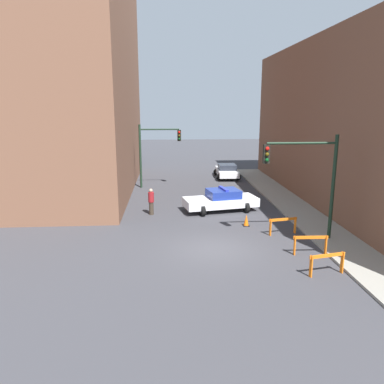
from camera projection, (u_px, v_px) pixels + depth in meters
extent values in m
plane|color=#38383D|center=(215.00, 249.00, 17.79)|extent=(120.00, 120.00, 0.00)
cube|color=gray|center=(342.00, 245.00, 18.19)|extent=(2.40, 44.00, 0.12)
cube|color=brown|center=(34.00, 38.00, 28.00)|extent=(14.00, 20.00, 23.26)
cylinder|color=black|center=(333.00, 188.00, 18.38)|extent=(0.18, 0.18, 5.20)
cylinder|color=black|center=(302.00, 143.00, 17.78)|extent=(3.40, 0.12, 0.12)
cube|color=black|center=(266.00, 154.00, 17.78)|extent=(0.30, 0.22, 0.90)
sphere|color=red|center=(267.00, 149.00, 17.58)|extent=(0.18, 0.18, 0.18)
sphere|color=#4C3D0C|center=(267.00, 154.00, 17.64)|extent=(0.18, 0.18, 0.18)
sphere|color=#0C4219|center=(267.00, 160.00, 17.70)|extent=(0.18, 0.18, 0.18)
cylinder|color=black|center=(140.00, 157.00, 30.66)|extent=(0.18, 0.18, 5.20)
cylinder|color=black|center=(159.00, 129.00, 30.28)|extent=(3.20, 0.12, 0.12)
cube|color=black|center=(179.00, 135.00, 30.49)|extent=(0.30, 0.22, 0.90)
sphere|color=red|center=(179.00, 132.00, 30.29)|extent=(0.18, 0.18, 0.18)
sphere|color=#4C3D0C|center=(179.00, 136.00, 30.35)|extent=(0.18, 0.18, 0.18)
sphere|color=#0C4219|center=(179.00, 139.00, 30.41)|extent=(0.18, 0.18, 0.18)
cube|color=white|center=(220.00, 202.00, 24.17)|extent=(4.97, 2.74, 0.55)
cube|color=navy|center=(223.00, 194.00, 24.10)|extent=(2.26, 1.99, 0.52)
cylinder|color=black|center=(203.00, 211.00, 23.06)|extent=(0.35, 0.69, 0.66)
cylinder|color=black|center=(195.00, 204.00, 24.66)|extent=(0.35, 0.69, 0.66)
cylinder|color=black|center=(246.00, 208.00, 23.80)|extent=(0.35, 0.69, 0.66)
cylinder|color=black|center=(236.00, 201.00, 25.40)|extent=(0.35, 0.69, 0.66)
cube|color=#2633BF|center=(223.00, 189.00, 24.02)|extent=(0.47, 1.40, 0.12)
cube|color=silver|center=(227.00, 172.00, 35.39)|extent=(1.92, 4.35, 0.52)
cube|color=#232833|center=(227.00, 167.00, 35.11)|extent=(1.64, 1.85, 0.48)
cylinder|color=black|center=(217.00, 172.00, 36.71)|extent=(0.63, 0.24, 0.62)
cylinder|color=black|center=(233.00, 172.00, 36.78)|extent=(0.63, 0.24, 0.62)
cylinder|color=black|center=(220.00, 177.00, 34.12)|extent=(0.63, 0.24, 0.62)
cylinder|color=black|center=(238.00, 177.00, 34.18)|extent=(0.63, 0.24, 0.62)
cylinder|color=#382D23|center=(151.00, 208.00, 23.36)|extent=(0.37, 0.37, 0.82)
cylinder|color=maroon|center=(151.00, 197.00, 23.20)|extent=(0.48, 0.48, 0.62)
sphere|color=tan|center=(151.00, 190.00, 23.11)|extent=(0.29, 0.29, 0.22)
cube|color=orange|center=(328.00, 256.00, 14.89)|extent=(1.58, 0.37, 0.14)
cube|color=orange|center=(311.00, 266.00, 14.79)|extent=(0.08, 0.17, 0.90)
cube|color=orange|center=(342.00, 262.00, 15.17)|extent=(0.08, 0.17, 0.90)
cube|color=orange|center=(311.00, 237.00, 16.96)|extent=(1.60, 0.09, 0.14)
cube|color=orange|center=(295.00, 245.00, 17.01)|extent=(0.05, 0.16, 0.90)
cube|color=orange|center=(326.00, 245.00, 17.07)|extent=(0.05, 0.16, 0.90)
cube|color=orange|center=(283.00, 219.00, 19.64)|extent=(1.58, 0.35, 0.14)
cube|color=orange|center=(270.00, 227.00, 19.55)|extent=(0.08, 0.17, 0.90)
cube|color=orange|center=(295.00, 225.00, 19.91)|extent=(0.08, 0.17, 0.90)
cube|color=black|center=(246.00, 225.00, 21.25)|extent=(0.36, 0.36, 0.04)
cone|color=#F2600C|center=(246.00, 220.00, 21.17)|extent=(0.28, 0.28, 0.62)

